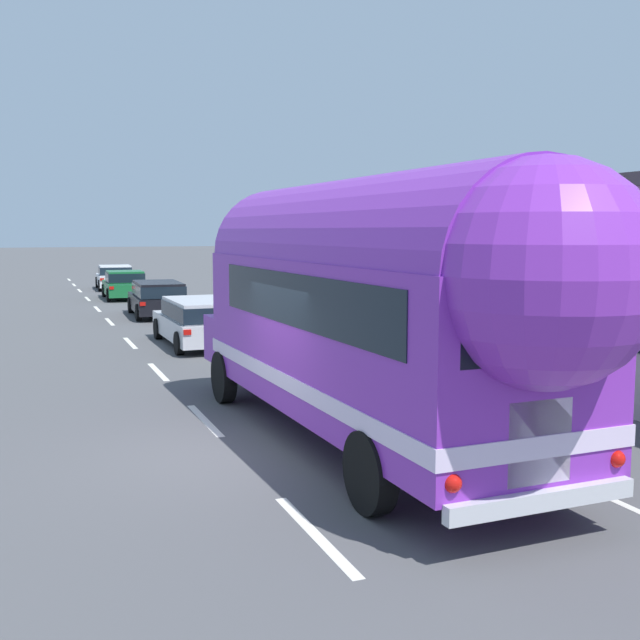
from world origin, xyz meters
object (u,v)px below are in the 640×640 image
Objects in this scene: car_second at (158,296)px; painted_bus at (374,301)px; car_third at (125,284)px; car_fourth at (115,277)px; car_lead at (199,319)px.

painted_bus is at bearing -89.98° from car_second.
car_third is (-0.20, 28.06, -1.57)m from painted_bus.
car_second is at bearing -90.14° from car_fourth.
car_fourth is (0.04, 14.91, -0.07)m from car_second.
car_third and car_fourth have the same top height.
car_third is 1.02× the size of car_fourth.
car_second is 14.91m from car_fourth.
car_second is at bearing 89.12° from car_lead.
painted_bus reaches higher than car_second.
painted_bus is 2.43× the size of car_second.
car_lead is at bearing -89.75° from car_third.
car_third is at bearing 91.31° from car_second.
car_lead is 16.55m from car_third.
car_second is at bearing 90.02° from painted_bus.
painted_bus is 19.62m from car_second.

